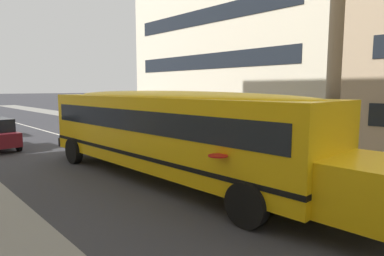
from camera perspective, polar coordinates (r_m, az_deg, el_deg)
name	(u,v)px	position (r m, az deg, el deg)	size (l,w,h in m)	color
ground_plane	(209,176)	(12.03, 2.98, -8.41)	(400.00, 400.00, 0.00)	#38383D
sidewalk_far	(308,150)	(17.86, 19.64, -3.69)	(120.00, 3.00, 0.01)	gray
lane_centreline	(209,176)	(12.03, 2.98, -8.39)	(110.00, 0.16, 0.01)	silver
school_bus	(171,127)	(11.26, -3.75, 0.09)	(13.94, 3.31, 3.10)	yellow
parked_car_white_under_tree	(82,114)	(31.57, -18.69, 2.36)	(3.96, 2.00, 1.64)	silver
parked_car_red_end_of_row	(134,121)	(23.76, -10.15, 1.21)	(3.96, 2.00, 1.64)	maroon
apartment_block_far_left	(248,26)	(28.32, 9.75, 17.18)	(18.16, 9.82, 16.50)	beige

